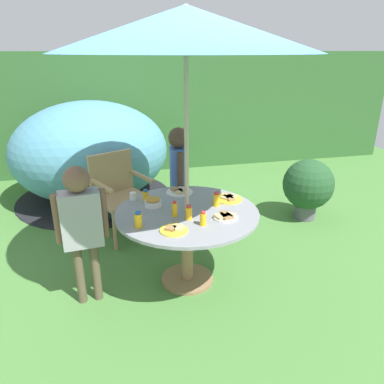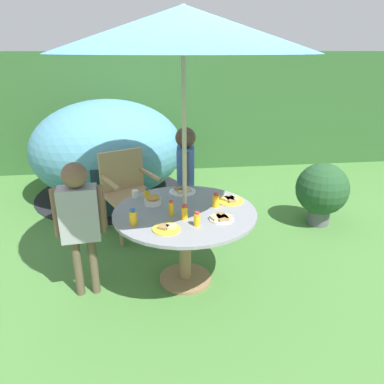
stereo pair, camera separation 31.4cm
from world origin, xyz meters
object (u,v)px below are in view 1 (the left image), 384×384
object	(u,v)px
patio_umbrella	(186,30)
juice_bottle_far_right	(175,209)
dome_tent	(91,152)
potted_plant	(308,186)
plate_back_edge	(179,192)
wooden_chair	(118,190)
garden_table	(187,226)
snack_bowl	(153,202)
child_in_blue_shirt	(179,170)
juice_bottle_near_right	(146,195)
plate_mid_right	(225,216)
cup_near	(133,196)
juice_bottle_center_front	(138,220)
child_in_grey_shirt	(81,219)
juice_bottle_mid_left	(189,213)
juice_bottle_far_left	(203,219)
plate_near_left	(174,229)
plate_center_back	(228,198)
juice_bottle_front_edge	(216,199)

from	to	relation	value
patio_umbrella	juice_bottle_far_right	distance (m)	1.33
patio_umbrella	dome_tent	xyz separation A→B (m)	(-0.83, 2.23, -1.41)
patio_umbrella	dome_tent	size ratio (longest dim) A/B	0.91
potted_plant	plate_back_edge	distance (m)	1.77
wooden_chair	dome_tent	world-z (taller)	dome_tent
garden_table	snack_bowl	bearing A→B (deg)	147.58
patio_umbrella	potted_plant	size ratio (longest dim) A/B	2.99
dome_tent	child_in_blue_shirt	size ratio (longest dim) A/B	2.00
juice_bottle_near_right	dome_tent	bearing A→B (deg)	105.11
snack_bowl	plate_mid_right	distance (m)	0.65
juice_bottle_far_right	wooden_chair	bearing A→B (deg)	109.61
garden_table	wooden_chair	size ratio (longest dim) A/B	1.33
wooden_chair	plate_back_edge	bearing A→B (deg)	-76.06
juice_bottle_near_right	cup_near	bearing A→B (deg)	159.73
patio_umbrella	juice_bottle_center_front	size ratio (longest dim) A/B	17.45
garden_table	child_in_blue_shirt	bearing A→B (deg)	83.24
patio_umbrella	garden_table	bearing A→B (deg)	0.00
child_in_grey_shirt	plate_back_edge	world-z (taller)	child_in_grey_shirt
plate_back_edge	juice_bottle_mid_left	xyz separation A→B (m)	(-0.04, -0.58, 0.04)
garden_table	plate_mid_right	bearing A→B (deg)	-37.24
snack_bowl	juice_bottle_far_left	distance (m)	0.55
juice_bottle_far_left	juice_bottle_mid_left	distance (m)	0.15
child_in_blue_shirt	plate_near_left	bearing A→B (deg)	-6.38
plate_near_left	cup_near	size ratio (longest dim) A/B	3.02
juice_bottle_far_left	wooden_chair	bearing A→B (deg)	113.51
plate_near_left	juice_bottle_mid_left	xyz separation A→B (m)	(0.15, 0.17, 0.05)
wooden_chair	juice_bottle_mid_left	distance (m)	1.36
garden_table	juice_bottle_center_front	size ratio (longest dim) A/B	9.41
child_in_grey_shirt	plate_center_back	distance (m)	1.28
snack_bowl	cup_near	distance (m)	0.24
plate_back_edge	potted_plant	bearing A→B (deg)	17.12
plate_mid_right	plate_center_back	bearing A→B (deg)	67.72
patio_umbrella	juice_bottle_far_left	distance (m)	1.36
garden_table	juice_bottle_far_left	xyz separation A→B (m)	(0.06, -0.28, 0.20)
child_in_blue_shirt	garden_table	bearing A→B (deg)	0.00
potted_plant	child_in_blue_shirt	bearing A→B (deg)	-175.66
dome_tent	plate_mid_right	distance (m)	2.67
wooden_chair	child_in_grey_shirt	size ratio (longest dim) A/B	0.78
plate_back_edge	juice_bottle_center_front	distance (m)	0.77
juice_bottle_mid_left	dome_tent	bearing A→B (deg)	108.70
child_in_grey_shirt	plate_center_back	size ratio (longest dim) A/B	4.72
plate_back_edge	cup_near	bearing A→B (deg)	-170.04
child_in_blue_shirt	plate_mid_right	world-z (taller)	child_in_blue_shirt
juice_bottle_far_right	patio_umbrella	bearing A→B (deg)	32.02
patio_umbrella	plate_mid_right	size ratio (longest dim) A/B	11.45
plate_near_left	child_in_grey_shirt	bearing A→B (deg)	160.06
patio_umbrella	wooden_chair	xyz separation A→B (m)	(-0.53, 1.08, -1.55)
garden_table	juice_bottle_front_edge	size ratio (longest dim) A/B	9.62
potted_plant	juice_bottle_center_front	xyz separation A→B (m)	(-2.11, -1.14, 0.32)
child_in_grey_shirt	juice_bottle_far_left	xyz separation A→B (m)	(0.90, -0.20, -0.00)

